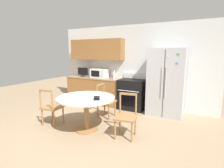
% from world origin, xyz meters
% --- Properties ---
extents(ground_plane, '(14.00, 14.00, 0.00)m').
position_xyz_m(ground_plane, '(0.00, 0.00, 0.00)').
color(ground_plane, '#9E8466').
extents(back_wall, '(5.20, 0.44, 2.60)m').
position_xyz_m(back_wall, '(-0.31, 2.59, 1.44)').
color(back_wall, silver).
rests_on(back_wall, ground_plane).
extents(kitchen_counter, '(1.99, 0.64, 0.90)m').
position_xyz_m(kitchen_counter, '(-1.22, 2.29, 0.45)').
color(kitchen_counter, '#936033').
rests_on(kitchen_counter, ground_plane).
extents(refrigerator, '(0.96, 0.75, 1.85)m').
position_xyz_m(refrigerator, '(1.20, 2.22, 0.93)').
color(refrigerator, '#B2B5BA').
rests_on(refrigerator, ground_plane).
extents(oven_range, '(0.80, 0.68, 1.08)m').
position_xyz_m(oven_range, '(0.18, 2.26, 0.47)').
color(oven_range, black).
rests_on(oven_range, ground_plane).
extents(microwave, '(0.55, 0.38, 0.29)m').
position_xyz_m(microwave, '(-1.06, 2.33, 1.05)').
color(microwave, white).
rests_on(microwave, kitchen_counter).
extents(countertop_tv, '(0.40, 0.16, 0.31)m').
position_xyz_m(countertop_tv, '(-1.71, 2.27, 1.07)').
color(countertop_tv, black).
rests_on(countertop_tv, kitchen_counter).
extents(counter_bottle, '(0.08, 0.08, 0.31)m').
position_xyz_m(counter_bottle, '(-0.44, 2.22, 1.02)').
color(counter_bottle, silver).
rests_on(counter_bottle, kitchen_counter).
extents(dining_table, '(1.28, 1.28, 0.77)m').
position_xyz_m(dining_table, '(-0.17, 0.33, 0.63)').
color(dining_table, beige).
rests_on(dining_table, ground_plane).
extents(dining_chair_left, '(0.46, 0.46, 0.90)m').
position_xyz_m(dining_chair_left, '(-1.09, 0.18, 0.43)').
color(dining_chair_left, '#9E7042').
rests_on(dining_chair_left, ground_plane).
extents(dining_chair_far, '(0.43, 0.43, 0.90)m').
position_xyz_m(dining_chair_far, '(-0.20, 1.25, 0.43)').
color(dining_chair_far, '#9E7042').
rests_on(dining_chair_far, ground_plane).
extents(dining_chair_right, '(0.48, 0.48, 0.90)m').
position_xyz_m(dining_chair_right, '(0.74, 0.45, 0.43)').
color(dining_chair_right, '#9E7042').
rests_on(dining_chair_right, ground_plane).
extents(candle_glass, '(0.09, 0.09, 0.09)m').
position_xyz_m(candle_glass, '(-0.03, 0.12, 0.81)').
color(candle_glass, silver).
rests_on(candle_glass, dining_table).
extents(folded_napkin, '(0.19, 0.10, 0.05)m').
position_xyz_m(folded_napkin, '(0.01, 0.44, 0.79)').
color(folded_napkin, silver).
rests_on(folded_napkin, dining_table).
extents(wallet, '(0.16, 0.17, 0.07)m').
position_xyz_m(wallet, '(0.15, 0.26, 0.80)').
color(wallet, black).
rests_on(wallet, dining_table).
extents(mail_stack, '(0.30, 0.35, 0.02)m').
position_xyz_m(mail_stack, '(-0.34, 0.14, 0.78)').
color(mail_stack, white).
rests_on(mail_stack, dining_table).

